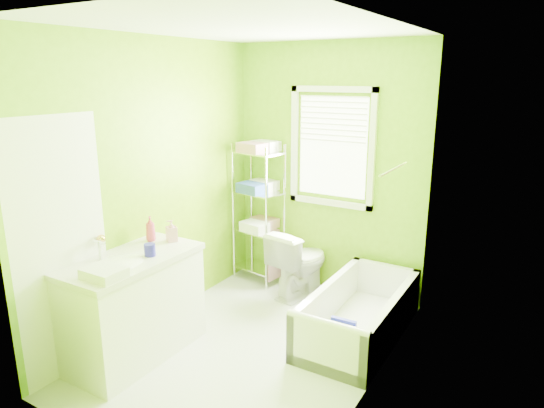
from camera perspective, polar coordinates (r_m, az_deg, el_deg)
The scene contains 9 objects.
ground at distance 4.36m, azimuth -2.23°, elevation -16.38°, with size 2.90×2.90×0.00m, color silver.
room_envelope at distance 3.79m, azimuth -2.47°, elevation 4.01°, with size 2.14×2.94×2.62m.
window at distance 5.00m, azimuth 7.09°, elevation 7.35°, with size 0.92×0.05×1.22m.
door at distance 3.95m, azimuth -23.45°, elevation -5.02°, with size 0.09×0.80×2.00m.
right_wall_decor at distance 3.39m, azimuth 12.20°, elevation -1.60°, with size 0.04×1.48×1.17m.
bathtub at distance 4.49m, azimuth 10.07°, elevation -13.41°, with size 0.68×1.46×0.47m.
toilet at distance 5.14m, azimuth 3.26°, elevation -6.82°, with size 0.41×0.71×0.73m, color white.
vanity at distance 4.18m, azimuth -15.99°, elevation -11.24°, with size 0.59×1.15×1.09m.
wire_shelf_unit at distance 5.31m, azimuth -1.45°, elevation 0.72°, with size 0.57×0.47×1.58m.
Camera 1 is at (2.05, -3.11, 2.26)m, focal length 32.00 mm.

